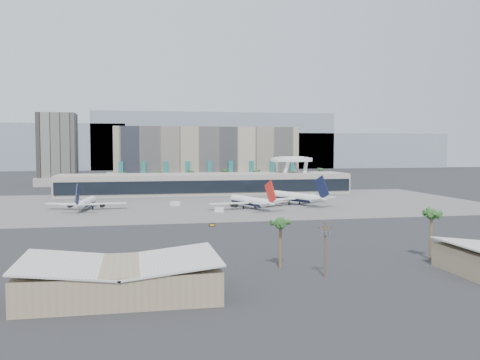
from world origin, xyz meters
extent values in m
plane|color=#232326|center=(0.00, 0.00, 0.00)|extent=(900.00, 900.00, 0.00)
cube|color=#5B5B59|center=(0.00, 55.00, 0.03)|extent=(260.00, 130.00, 0.06)
cube|color=gray|center=(-180.00, 470.00, 27.50)|extent=(260.00, 60.00, 55.00)
cube|color=gray|center=(60.00, 470.00, 35.00)|extent=(300.00, 60.00, 70.00)
cube|color=gray|center=(260.00, 470.00, 22.50)|extent=(220.00, 60.00, 45.00)
cube|color=tan|center=(10.00, 175.00, 21.00)|extent=(130.00, 22.00, 42.00)
cube|color=gray|center=(10.00, 173.00, 5.00)|extent=(140.00, 30.00, 10.00)
cube|color=#20706E|center=(-50.00, 163.00, 9.00)|extent=(3.00, 2.00, 18.00)
cube|color=#20706E|center=(-35.00, 163.00, 9.00)|extent=(3.00, 2.00, 18.00)
cube|color=#20706E|center=(-20.00, 163.00, 9.00)|extent=(3.00, 2.00, 18.00)
cube|color=#20706E|center=(-5.00, 163.00, 9.00)|extent=(3.00, 2.00, 18.00)
cube|color=#20706E|center=(10.00, 163.00, 9.00)|extent=(3.00, 2.00, 18.00)
cube|color=#20706E|center=(25.00, 163.00, 9.00)|extent=(3.00, 2.00, 18.00)
cube|color=#20706E|center=(40.00, 163.00, 9.00)|extent=(3.00, 2.00, 18.00)
cube|color=#20706E|center=(55.00, 163.00, 9.00)|extent=(3.00, 2.00, 18.00)
cube|color=#20706E|center=(70.00, 163.00, 9.00)|extent=(3.00, 2.00, 18.00)
cube|color=black|center=(-95.00, 200.00, 26.00)|extent=(26.00, 26.00, 52.00)
cube|color=#AAA095|center=(-95.00, 200.00, 3.00)|extent=(30.00, 30.00, 6.00)
cube|color=#AAA095|center=(0.00, 110.00, 6.00)|extent=(170.00, 32.00, 12.00)
cube|color=black|center=(0.00, 93.80, 5.50)|extent=(168.00, 0.60, 7.00)
cube|color=black|center=(0.00, 110.00, 13.25)|extent=(170.00, 12.00, 2.50)
cylinder|color=white|center=(61.36, 122.36, 11.00)|extent=(6.98, 6.99, 21.89)
cylinder|color=white|center=(48.64, 122.36, 11.00)|extent=(6.98, 6.99, 21.89)
cylinder|color=white|center=(48.64, 109.64, 11.00)|extent=(6.98, 6.99, 21.89)
cylinder|color=white|center=(61.36, 109.64, 11.00)|extent=(6.98, 6.99, 21.89)
cylinder|color=white|center=(55.00, 116.00, 20.00)|extent=(26.00, 26.00, 2.20)
cylinder|color=white|center=(55.00, 116.00, 21.30)|extent=(16.00, 16.00, 1.20)
cylinder|color=brown|center=(-70.00, 145.00, 6.00)|extent=(0.70, 0.70, 12.00)
sphere|color=#2A5522|center=(-70.00, 145.00, 11.70)|extent=(2.80, 2.80, 2.80)
cylinder|color=brown|center=(-48.00, 145.00, 6.00)|extent=(0.70, 0.70, 12.00)
sphere|color=#2A5522|center=(-48.00, 145.00, 11.70)|extent=(2.80, 2.80, 2.80)
cylinder|color=brown|center=(-26.00, 145.00, 6.00)|extent=(0.70, 0.70, 12.00)
sphere|color=#2A5522|center=(-26.00, 145.00, 11.70)|extent=(2.80, 2.80, 2.80)
cylinder|color=brown|center=(-5.00, 145.00, 6.00)|extent=(0.70, 0.70, 12.00)
sphere|color=#2A5522|center=(-5.00, 145.00, 11.70)|extent=(2.80, 2.80, 2.80)
cylinder|color=brown|center=(18.00, 145.00, 6.00)|extent=(0.70, 0.70, 12.00)
sphere|color=#2A5522|center=(18.00, 145.00, 11.70)|extent=(2.80, 2.80, 2.80)
cylinder|color=brown|center=(40.00, 145.00, 6.00)|extent=(0.70, 0.70, 12.00)
sphere|color=#2A5522|center=(40.00, 145.00, 11.70)|extent=(2.80, 2.80, 2.80)
cylinder|color=brown|center=(62.00, 145.00, 6.00)|extent=(0.70, 0.70, 12.00)
sphere|color=#2A5522|center=(62.00, 145.00, 11.70)|extent=(2.80, 2.80, 2.80)
cylinder|color=brown|center=(85.00, 145.00, 6.00)|extent=(0.70, 0.70, 12.00)
sphere|color=#2A5522|center=(85.00, 145.00, 11.70)|extent=(2.80, 2.80, 2.80)
cube|color=gray|center=(-45.00, -102.00, 3.00)|extent=(36.00, 22.00, 6.00)
cube|color=silver|center=(-54.00, -102.00, 6.40)|extent=(18.65, 22.60, 2.30)
cube|color=silver|center=(-36.00, -102.00, 6.40)|extent=(18.65, 22.60, 2.30)
cylinder|color=#4C3826|center=(-2.00, -96.00, 6.00)|extent=(0.44, 0.44, 12.00)
cube|color=#4C3826|center=(-2.00, -96.00, 10.60)|extent=(3.20, 0.22, 0.22)
cylinder|color=slate|center=(-2.90, -96.35, 9.60)|extent=(0.56, 0.56, 0.90)
cylinder|color=slate|center=(-2.00, -96.35, 9.60)|extent=(0.56, 0.56, 0.90)
cylinder|color=slate|center=(-1.10, -96.35, 9.60)|extent=(0.56, 0.56, 0.90)
cylinder|color=black|center=(-3.40, -96.00, 10.85)|extent=(0.12, 0.12, 0.30)
cylinder|color=black|center=(-0.60, -96.00, 10.85)|extent=(0.12, 0.12, 0.30)
cylinder|color=white|center=(-62.80, 43.41, 3.19)|extent=(6.73, 24.44, 3.55)
cylinder|color=black|center=(-62.80, 43.41, 3.06)|extent=(6.59, 23.96, 3.48)
cone|color=white|center=(-60.96, 57.16, 3.19)|extent=(4.05, 4.43, 3.55)
cone|color=white|center=(-64.88, 27.91, 3.46)|extent=(4.58, 8.38, 3.55)
cube|color=white|center=(-72.59, 43.83, 2.66)|extent=(16.22, 8.70, 0.31)
cube|color=white|center=(-53.25, 41.24, 2.66)|extent=(16.18, 4.75, 0.31)
cylinder|color=black|center=(-69.89, 43.91, 1.77)|extent=(2.40, 3.77, 1.95)
cylinder|color=black|center=(-55.83, 42.03, 1.77)|extent=(2.40, 3.77, 1.95)
cube|color=black|center=(-65.06, 26.59, 8.07)|extent=(1.51, 8.04, 9.34)
cube|color=white|center=(-68.95, 27.56, 3.90)|extent=(7.36, 3.79, 0.22)
cube|color=white|center=(-61.04, 26.50, 3.90)|extent=(7.11, 2.00, 0.22)
cylinder|color=black|center=(-61.55, 52.76, 0.71)|extent=(0.44, 0.44, 1.42)
cylinder|color=black|center=(-65.73, 42.91, 0.71)|extent=(0.62, 0.62, 1.42)
cylinder|color=black|center=(-60.11, 42.16, 0.71)|extent=(0.62, 0.62, 1.42)
cylinder|color=white|center=(9.14, 32.73, 3.47)|extent=(12.03, 26.17, 3.86)
cylinder|color=black|center=(9.14, 32.73, 3.33)|extent=(11.79, 25.65, 3.78)
cone|color=white|center=(4.34, 47.03, 3.47)|extent=(5.04, 5.34, 3.86)
cone|color=white|center=(14.56, 16.60, 3.76)|extent=(6.42, 9.46, 3.86)
cube|color=white|center=(-0.61, 28.44, 2.89)|extent=(17.69, 5.82, 0.34)
cube|color=white|center=(19.51, 35.19, 2.89)|extent=(16.91, 12.15, 0.34)
cylinder|color=black|center=(1.98, 29.82, 1.93)|extent=(3.24, 4.33, 2.12)
cylinder|color=black|center=(16.61, 34.73, 1.93)|extent=(3.24, 4.33, 2.12)
cube|color=red|center=(15.02, 15.23, 8.78)|extent=(3.25, 8.46, 10.16)
cube|color=white|center=(10.75, 14.30, 4.24)|extent=(7.98, 3.50, 0.24)
cube|color=white|center=(18.98, 17.07, 4.24)|extent=(7.85, 5.35, 0.24)
cylinder|color=black|center=(5.88, 42.46, 0.77)|extent=(0.48, 0.48, 1.54)
cylinder|color=black|center=(6.52, 30.83, 0.77)|extent=(0.68, 0.68, 1.54)
cylinder|color=black|center=(12.38, 32.80, 0.77)|extent=(0.68, 0.68, 1.54)
cylinder|color=white|center=(34.30, 45.07, 3.78)|extent=(15.09, 27.99, 4.20)
cylinder|color=black|center=(34.30, 45.07, 3.62)|extent=(14.79, 27.43, 4.12)
cone|color=white|center=(27.86, 60.17, 3.78)|extent=(5.71, 5.99, 4.20)
cone|color=white|center=(41.56, 28.03, 4.09)|extent=(7.57, 10.34, 4.20)
cube|color=white|center=(24.09, 39.57, 3.15)|extent=(19.35, 7.75, 0.37)
cube|color=white|center=(45.33, 48.63, 3.15)|extent=(17.88, 14.30, 0.37)
cylinder|color=black|center=(26.78, 41.29, 2.10)|extent=(3.77, 4.77, 2.31)
cylinder|color=black|center=(42.23, 47.88, 2.10)|extent=(3.77, 4.77, 2.31)
cube|color=black|center=(42.17, 26.58, 9.55)|extent=(4.22, 8.98, 11.05)
cube|color=white|center=(37.62, 25.21, 4.62)|extent=(8.71, 4.42, 0.26)
cube|color=white|center=(46.31, 28.92, 4.62)|extent=(8.38, 6.31, 0.26)
cylinder|color=black|center=(29.92, 55.34, 0.84)|extent=(0.52, 0.52, 1.68)
cylinder|color=black|center=(31.62, 42.78, 0.84)|extent=(0.73, 0.73, 1.68)
cylinder|color=black|center=(37.80, 45.42, 0.84)|extent=(0.73, 0.73, 1.68)
cube|color=silver|center=(-22.90, 49.06, 1.07)|extent=(4.88, 3.67, 2.15)
cube|color=silver|center=(-6.01, 21.03, 1.02)|extent=(4.51, 3.57, 2.03)
cube|color=black|center=(-15.16, -18.66, 0.50)|extent=(2.23, 0.54, 1.01)
cube|color=#C38216|center=(-15.16, -18.84, 0.50)|extent=(1.60, 0.23, 0.60)
cylinder|color=black|center=(-15.97, -18.66, 0.30)|extent=(0.12, 0.12, 0.60)
cylinder|color=black|center=(-14.36, -18.66, 0.30)|extent=(0.12, 0.12, 0.60)
cylinder|color=brown|center=(-9.21, -86.16, 5.43)|extent=(0.70, 0.70, 10.85)
sphere|color=#2A5522|center=(-9.21, -86.16, 10.55)|extent=(2.80, 2.80, 2.80)
cylinder|color=brown|center=(30.15, -84.49, 5.86)|extent=(0.70, 0.70, 11.71)
sphere|color=#2A5522|center=(30.15, -84.49, 11.41)|extent=(2.80, 2.80, 2.80)
camera|label=1|loc=(-42.61, -204.09, 28.25)|focal=40.00mm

